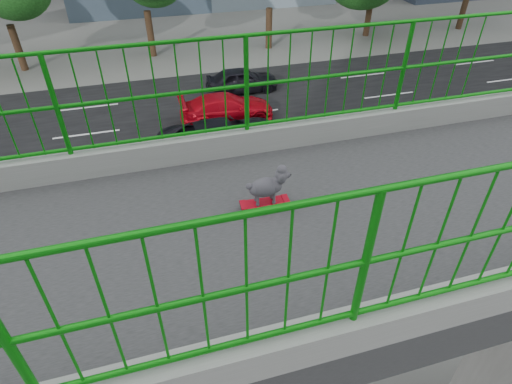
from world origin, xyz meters
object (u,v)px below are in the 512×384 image
object	(u,v)px
poodle	(267,185)
car_3	(227,108)
car_1	(230,185)
car_2	(226,139)
car_4	(242,80)
skateboard	(265,203)

from	to	relation	value
poodle	car_3	distance (m)	16.93
car_1	car_3	xyz separation A→B (m)	(-6.40, 1.33, -0.08)
car_2	car_4	xyz separation A→B (m)	(-6.40, 2.35, -0.11)
car_3	car_4	distance (m)	3.57
car_1	car_2	bearing A→B (deg)	169.88
skateboard	car_1	world-z (taller)	skateboard
car_4	car_3	bearing A→B (deg)	153.65
car_1	car_3	size ratio (longest dim) A/B	0.99
skateboard	car_3	xyz separation A→B (m)	(-15.33, 2.83, -6.39)
car_1	car_4	size ratio (longest dim) A/B	1.14
poodle	skateboard	bearing A→B (deg)	-90.00
car_3	car_4	xyz separation A→B (m)	(-3.20, 1.58, 0.01)
car_3	car_4	world-z (taller)	car_4
car_2	car_3	size ratio (longest dim) A/B	1.23
skateboard	car_3	size ratio (longest dim) A/B	0.11
car_1	car_2	world-z (taller)	car_2
poodle	car_4	bearing A→B (deg)	169.96
car_2	car_4	world-z (taller)	car_2
poodle	car_1	size ratio (longest dim) A/B	0.10
car_1	car_3	distance (m)	6.54
poodle	car_3	world-z (taller)	poodle
car_2	car_3	world-z (taller)	car_2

